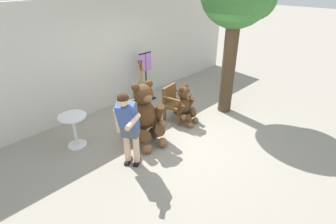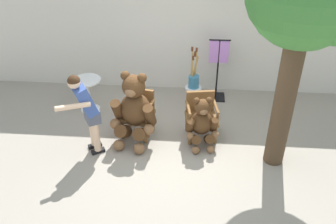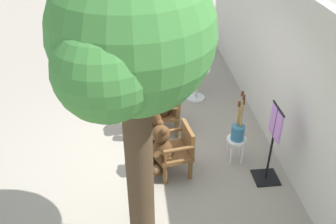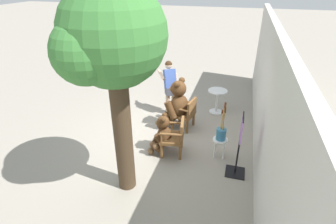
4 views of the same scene
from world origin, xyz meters
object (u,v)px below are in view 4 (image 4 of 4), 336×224
teddy_bear_small (162,134)px  round_side_table (217,99)px  teddy_bear_large (177,104)px  clothing_display_stand (239,145)px  wooden_chair_left (186,113)px  person_visitor (170,84)px  white_stool (220,143)px  wooden_chair_right (175,136)px  patio_tree (109,43)px  brush_bucket (221,132)px

teddy_bear_small → round_side_table: (-2.32, 0.99, -0.03)m
teddy_bear_large → clothing_display_stand: (1.53, 1.67, 0.05)m
wooden_chair_left → teddy_bear_small: 1.22m
person_visitor → white_stool: 2.49m
wooden_chair_right → teddy_bear_large: size_ratio=0.62×
round_side_table → white_stool: bearing=8.4°
teddy_bear_large → patio_tree: bearing=-9.4°
teddy_bear_large → person_visitor: bearing=-151.9°
brush_bucket → patio_tree: (1.51, -1.70, 2.17)m
teddy_bear_large → white_stool: 1.67m
white_stool → round_side_table: size_ratio=0.64×
teddy_bear_large → white_stool: (1.03, 1.27, -0.32)m
teddy_bear_large → white_stool: bearing=50.9°
wooden_chair_right → teddy_bear_small: bearing=-86.4°
patio_tree → white_stool: bearing=131.7°
teddy_bear_small → person_visitor: 2.03m
teddy_bear_small → patio_tree: size_ratio=0.26×
teddy_bear_large → round_side_table: (-1.11, 0.96, -0.23)m
wooden_chair_left → white_stool: wooden_chair_left is taller
white_stool → brush_bucket: 0.30m
wooden_chair_left → teddy_bear_large: 0.33m
wooden_chair_right → patio_tree: 2.80m
wooden_chair_right → person_visitor: bearing=-161.5°
white_stool → round_side_table: round_side_table is taller
person_visitor → round_side_table: bearing=105.5°
teddy_bear_small → brush_bucket: (-0.18, 1.31, 0.18)m
white_stool → person_visitor: bearing=-136.7°
wooden_chair_left → person_visitor: person_visitor is taller
wooden_chair_left → brush_bucket: 1.45m
patio_tree → clothing_display_stand: size_ratio=2.75×
teddy_bear_small → brush_bucket: 1.34m
teddy_bear_large → brush_bucket: bearing=51.0°
person_visitor → brush_bucket: (1.76, 1.67, -0.27)m
person_visitor → patio_tree: (3.27, -0.03, 1.90)m
wooden_chair_right → brush_bucket: 1.05m
patio_tree → clothing_display_stand: (-1.01, 2.09, -2.10)m
wooden_chair_right → patio_tree: bearing=-26.7°
teddy_bear_small → round_side_table: size_ratio=1.35×
round_side_table → patio_tree: patio_tree is taller
clothing_display_stand → person_visitor: bearing=-137.7°
wooden_chair_left → white_stool: 1.44m
teddy_bear_small → teddy_bear_large: bearing=178.2°
wooden_chair_right → teddy_bear_small: (0.02, -0.29, 0.01)m
brush_bucket → wooden_chair_left: bearing=-134.6°
teddy_bear_small → clothing_display_stand: clothing_display_stand is taller
round_side_table → wooden_chair_right: bearing=-16.9°
teddy_bear_large → teddy_bear_small: 1.23m
clothing_display_stand → wooden_chair_left: bearing=-136.7°
teddy_bear_small → patio_tree: 2.72m
brush_bucket → patio_tree: size_ratio=0.24×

